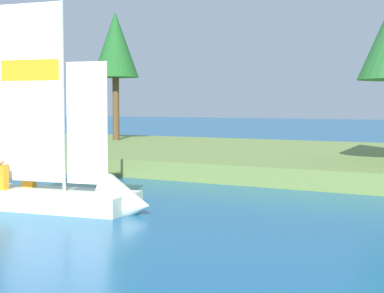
# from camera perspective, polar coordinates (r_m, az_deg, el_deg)

# --- Properties ---
(shore_bank) EXTENTS (80.00, 13.64, 0.61)m
(shore_bank) POSITION_cam_1_polar(r_m,az_deg,el_deg) (25.34, 10.63, -1.09)
(shore_bank) COLOR olive
(shore_bank) RESTS_ON ground
(shoreline_tree_centre) EXTENTS (2.38, 2.38, 6.59)m
(shoreline_tree_centre) POSITION_cam_1_polar(r_m,az_deg,el_deg) (32.95, -6.96, 9.05)
(shoreline_tree_centre) COLOR brown
(shoreline_tree_centre) RESTS_ON shore_bank
(sailboat) EXTENTS (4.86, 2.17, 5.78)m
(sailboat) POSITION_cam_1_polar(r_m,az_deg,el_deg) (14.81, -10.36, -4.18)
(sailboat) COLOR silver
(sailboat) RESTS_ON ground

